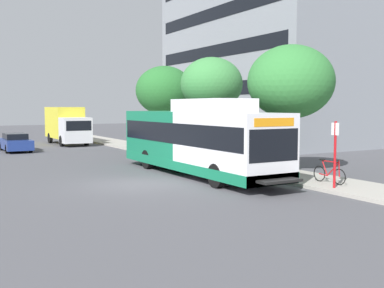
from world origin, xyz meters
name	(u,v)px	position (x,y,z in m)	size (l,w,h in m)	color
ground_plane	(82,164)	(0.00, 8.00, 0.00)	(120.00, 120.00, 0.00)	#4C4C51
sidewalk_curb	(204,160)	(7.00, 6.00, 0.07)	(3.00, 56.00, 0.14)	#A8A399
transit_bus	(197,140)	(3.61, 1.06, 1.70)	(2.58, 12.25, 3.65)	white
bus_stop_sign_pole	(335,149)	(6.03, -5.39, 1.65)	(0.10, 0.36, 2.60)	red
bicycle_parked	(329,173)	(6.71, -4.48, 0.56)	(0.52, 1.76, 1.02)	black
street_tree_near_stop	(291,82)	(7.76, -0.86, 4.49)	(4.20, 4.20, 6.15)	#4C3823
street_tree_mid_block	(212,84)	(7.79, 6.40, 4.69)	(3.85, 3.85, 6.20)	#4C3823
street_tree_far_block	(164,91)	(8.13, 13.65, 4.51)	(4.34, 4.34, 6.22)	#4C3823
parked_car_far_lane	(16,142)	(-1.96, 18.06, 0.66)	(1.80, 4.50, 1.33)	navy
box_truck_background	(67,124)	(3.09, 22.70, 1.74)	(2.32, 7.01, 3.25)	silver
lattice_comm_tower	(178,44)	(19.74, 33.13, 10.92)	(1.10, 1.10, 32.53)	#B7B7BC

